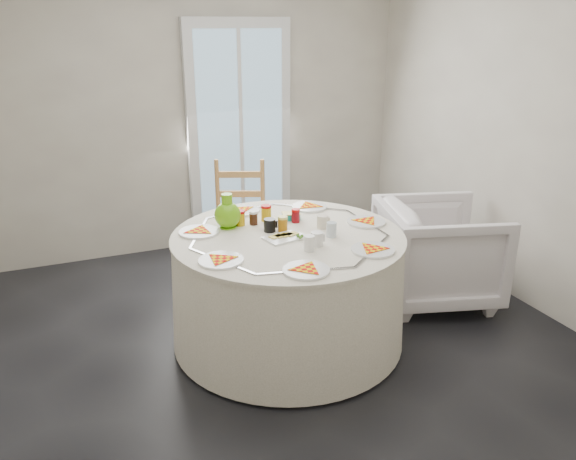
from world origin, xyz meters
name	(u,v)px	position (x,y,z in m)	size (l,w,h in m)	color
floor	(278,342)	(0.00, 0.00, 0.00)	(4.00, 4.00, 0.00)	black
wall_back	(195,110)	(0.00, 2.00, 1.30)	(4.00, 0.02, 2.60)	#BCB5A3
wall_right	(530,132)	(2.00, 0.00, 1.30)	(0.02, 4.00, 2.60)	#BCB5A3
glass_door	(240,135)	(0.40, 1.95, 1.05)	(1.00, 0.08, 2.10)	silver
table	(288,289)	(0.09, 0.02, 0.38)	(1.55, 1.55, 0.79)	white
wooden_chair	(239,225)	(0.10, 1.10, 0.47)	(0.45, 0.42, 1.00)	tan
armchair	(438,253)	(1.39, 0.14, 0.39)	(0.83, 0.78, 0.86)	silver
place_settings	(288,234)	(0.09, 0.02, 0.77)	(1.42, 1.42, 0.03)	white
jar_cluster	(267,217)	(0.04, 0.27, 0.82)	(0.42, 0.21, 0.12)	#B16C2A
butter_tub	(291,217)	(0.22, 0.29, 0.79)	(0.12, 0.09, 0.05)	#129588
green_pitcher	(227,213)	(-0.23, 0.30, 0.87)	(0.18, 0.18, 0.23)	#63B30F
cheese_platter	(285,238)	(0.04, -0.03, 0.77)	(0.26, 0.17, 0.03)	silver
mugs_glasses	(302,228)	(0.18, 0.01, 0.81)	(0.57, 0.57, 0.10)	#A9A9A9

